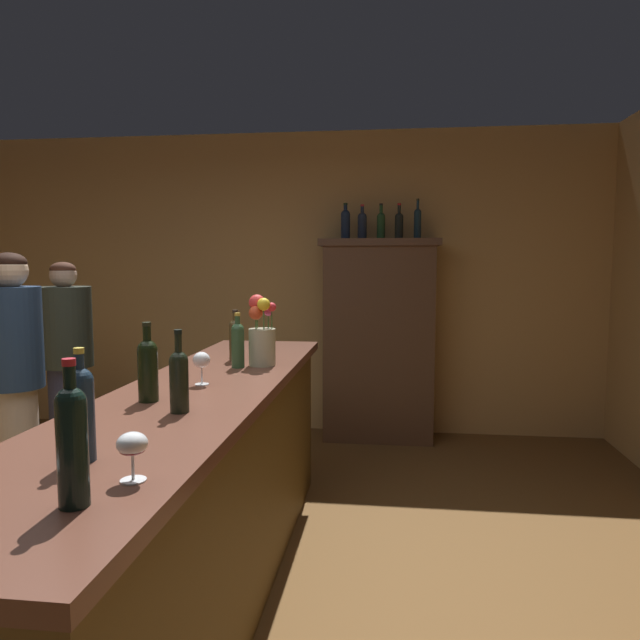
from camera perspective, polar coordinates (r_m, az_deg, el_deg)
The scene contains 21 objects.
floor at distance 2.89m, azimuth -18.50°, elevation -26.85°, with size 8.00×8.00×0.00m, color brown.
wall_back at distance 5.43m, azimuth -4.56°, elevation 3.61°, with size 6.02×0.12×2.70m, color tan.
bar_counter at distance 2.75m, azimuth -11.86°, elevation -16.66°, with size 0.67×3.14×0.99m.
display_cabinet at distance 5.06m, azimuth 5.76°, elevation -1.60°, with size 1.01×0.42×1.74m.
wine_bottle_syrah at distance 1.75m, azimuth -22.28°, elevation -8.08°, with size 0.07×0.07×0.32m.
wine_bottle_riesling at distance 3.07m, azimuth -8.03°, elevation -2.22°, with size 0.07×0.07×0.29m.
wine_bottle_chardonnay at distance 1.44m, azimuth -23.04°, elevation -10.71°, with size 0.07×0.07×0.34m.
wine_bottle_rose at distance 3.30m, azimuth -8.26°, elevation -1.69°, with size 0.07×0.07×0.28m.
wine_bottle_merlot at distance 2.20m, azimuth -13.60°, elevation -5.49°, with size 0.07×0.07×0.30m.
wine_bottle_pinot at distance 2.40m, azimuth -16.46°, elevation -4.38°, with size 0.08×0.08×0.31m.
wine_glass_front at distance 2.67m, azimuth -11.49°, elevation -3.93°, with size 0.08×0.08×0.15m.
wine_glass_mid at distance 3.45m, azimuth -8.09°, elevation -1.62°, with size 0.07×0.07×0.16m.
wine_glass_rear at distance 1.56m, azimuth -17.85°, elevation -11.66°, with size 0.08×0.08×0.13m.
flower_arrangement at distance 3.11m, azimuth -5.74°, elevation -1.52°, with size 0.15×0.14×0.38m.
display_bottle_left at distance 5.05m, azimuth 2.50°, elevation 9.47°, with size 0.08×0.08×0.30m.
display_bottle_midleft at distance 5.04m, azimuth 4.14°, elevation 9.31°, with size 0.08×0.08×0.29m.
display_bottle_center at distance 5.03m, azimuth 5.97°, elevation 9.31°, with size 0.07×0.07×0.30m.
display_bottle_midright at distance 5.03m, azimuth 7.72°, elevation 9.27°, with size 0.07×0.07×0.30m.
display_bottle_right at distance 5.04m, azimuth 9.50°, elevation 9.43°, with size 0.06×0.06×0.33m.
patron_in_navy at distance 3.81m, azimuth -27.67°, elevation -4.84°, with size 0.32×0.32×1.59m.
patron_near_entrance at distance 4.68m, azimuth -23.49°, elevation -3.45°, with size 0.38×0.38×1.54m.
Camera 1 is at (1.09, -2.18, 1.54)m, focal length 32.79 mm.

